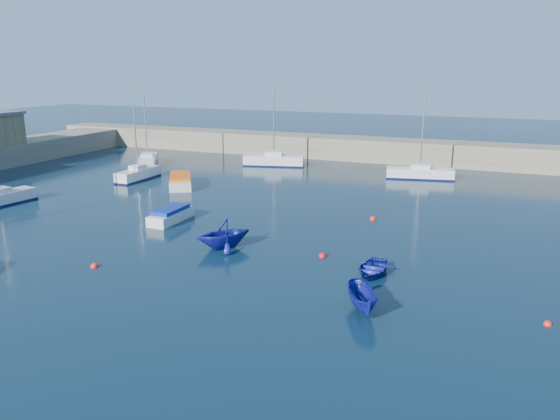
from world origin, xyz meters
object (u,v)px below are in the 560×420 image
at_px(motorboat_1, 171,215).
at_px(dinghy_left, 223,234).
at_px(sailboat_5, 274,160).
at_px(sailboat_4, 148,160).
at_px(dinghy_center, 373,269).
at_px(dinghy_right, 363,299).
at_px(sailboat_3, 138,174).
at_px(sailboat_2, 0,198).
at_px(motorboat_2, 180,181).
at_px(sailboat_6, 420,173).

xyz_separation_m(motorboat_1, dinghy_left, (6.42, -3.90, 0.44)).
relative_size(sailboat_5, motorboat_1, 2.15).
bearing_deg(sailboat_4, dinghy_center, -68.27).
height_order(dinghy_left, dinghy_right, dinghy_left).
xyz_separation_m(sailboat_4, sailboat_5, (13.49, 5.18, 0.10)).
bearing_deg(sailboat_3, sailboat_2, -107.55).
relative_size(dinghy_center, dinghy_right, 1.02).
relative_size(motorboat_1, motorboat_2, 0.73).
relative_size(sailboat_5, dinghy_right, 2.95).
bearing_deg(sailboat_3, dinghy_left, -40.64).
relative_size(sailboat_3, motorboat_1, 1.77).
bearing_deg(motorboat_1, dinghy_left, -31.69).
distance_m(sailboat_5, motorboat_2, 14.02).
bearing_deg(sailboat_3, motorboat_1, -45.03).
distance_m(sailboat_6, motorboat_1, 27.08).
distance_m(sailboat_6, dinghy_center, 27.68).
relative_size(sailboat_3, sailboat_4, 0.87).
distance_m(motorboat_1, dinghy_center, 16.75).
height_order(sailboat_5, dinghy_left, sailboat_5).
height_order(dinghy_center, dinghy_right, dinghy_right).
height_order(sailboat_4, motorboat_2, sailboat_4).
height_order(sailboat_6, dinghy_center, sailboat_6).
xyz_separation_m(sailboat_4, dinghy_left, (21.95, -22.76, 0.37)).
relative_size(dinghy_center, dinghy_left, 0.88).
xyz_separation_m(sailboat_2, sailboat_3, (4.12, 12.85, 0.02)).
xyz_separation_m(sailboat_5, motorboat_2, (-3.86, -13.48, -0.11)).
bearing_deg(sailboat_6, dinghy_center, 172.15).
bearing_deg(motorboat_1, sailboat_3, 134.32).
bearing_deg(dinghy_left, motorboat_2, 169.50).
height_order(sailboat_5, motorboat_2, sailboat_5).
xyz_separation_m(sailboat_6, dinghy_left, (-8.04, -26.79, 0.34)).
relative_size(sailboat_6, dinghy_right, 2.84).
relative_size(sailboat_4, motorboat_2, 1.48).
relative_size(dinghy_left, dinghy_right, 1.15).
height_order(sailboat_4, dinghy_left, sailboat_4).
distance_m(sailboat_4, sailboat_6, 30.26).
distance_m(motorboat_2, dinghy_right, 30.20).
bearing_deg(motorboat_2, dinghy_right, -73.39).
bearing_deg(motorboat_2, sailboat_2, -161.27).
relative_size(sailboat_2, dinghy_center, 2.50).
height_order(sailboat_2, motorboat_1, sailboat_2).
height_order(sailboat_3, sailboat_4, sailboat_4).
relative_size(sailboat_5, dinghy_left, 2.56).
xyz_separation_m(motorboat_2, dinghy_left, (12.32, -14.46, 0.39)).
xyz_separation_m(sailboat_4, motorboat_1, (15.53, -18.86, -0.07)).
bearing_deg(sailboat_3, sailboat_5, 52.94).
xyz_separation_m(sailboat_3, motorboat_2, (5.61, -1.05, -0.05)).
bearing_deg(sailboat_5, motorboat_1, 170.65).
height_order(motorboat_1, dinghy_right, dinghy_right).
height_order(sailboat_2, sailboat_3, sailboat_2).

